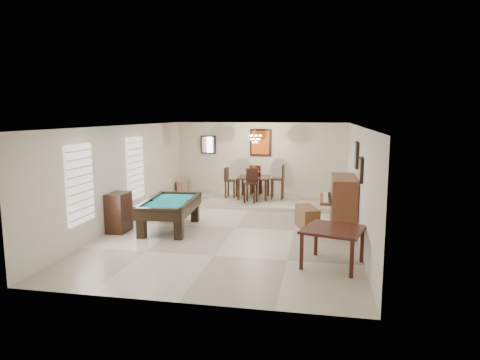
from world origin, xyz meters
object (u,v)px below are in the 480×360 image
(dining_chair_north, at_px, (256,179))
(dining_chair_west, at_px, (231,183))
(dining_chair_south, at_px, (251,186))
(dining_chair_east, at_px, (277,182))
(upright_piano, at_px, (337,204))
(apothecary_chest, at_px, (119,212))
(square_table, at_px, (333,247))
(dining_table, at_px, (254,186))
(chandelier, at_px, (255,136))
(piano_bench, at_px, (307,218))
(pool_table, at_px, (170,215))
(flower_vase, at_px, (254,169))
(corner_bench, at_px, (183,186))

(dining_chair_north, height_order, dining_chair_west, dining_chair_north)
(dining_chair_south, bearing_deg, dining_chair_east, 52.29)
(upright_piano, xyz_separation_m, apothecary_chest, (-5.29, -1.15, -0.19))
(apothecary_chest, bearing_deg, dining_chair_west, 65.65)
(square_table, xyz_separation_m, dining_table, (-2.44, 5.76, 0.17))
(dining_chair_west, bearing_deg, chandelier, -96.03)
(dining_chair_east, bearing_deg, piano_bench, 20.25)
(chandelier, bearing_deg, dining_table, 108.66)
(pool_table, height_order, square_table, square_table)
(square_table, height_order, dining_chair_south, dining_chair_south)
(dining_table, bearing_deg, piano_bench, -59.05)
(pool_table, distance_m, chandelier, 4.38)
(dining_chair_west, xyz_separation_m, dining_chair_east, (1.55, 0.04, 0.07))
(dining_chair_north, relative_size, dining_chair_east, 0.91)
(upright_piano, height_order, dining_table, upright_piano)
(flower_vase, bearing_deg, piano_bench, -59.05)
(upright_piano, xyz_separation_m, dining_chair_west, (-3.35, 3.11, -0.06))
(dining_table, distance_m, chandelier, 1.67)
(dining_chair_north, bearing_deg, square_table, 113.54)
(piano_bench, distance_m, dining_table, 3.64)
(upright_piano, relative_size, dining_chair_south, 1.53)
(pool_table, height_order, flower_vase, flower_vase)
(pool_table, relative_size, flower_vase, 8.39)
(upright_piano, bearing_deg, square_table, -93.28)
(dining_chair_east, xyz_separation_m, corner_bench, (-3.46, 0.63, -0.36))
(apothecary_chest, xyz_separation_m, dining_chair_north, (2.67, 5.00, 0.15))
(pool_table, distance_m, apothecary_chest, 1.26)
(piano_bench, xyz_separation_m, dining_chair_east, (-1.08, 3.13, 0.41))
(chandelier, bearing_deg, dining_chair_south, -94.56)
(dining_chair_east, height_order, corner_bench, dining_chair_east)
(piano_bench, relative_size, dining_chair_north, 0.97)
(dining_chair_east, height_order, chandelier, chandelier)
(piano_bench, relative_size, dining_chair_west, 1.00)
(apothecary_chest, xyz_separation_m, flower_vase, (2.70, 4.29, 0.60))
(upright_piano, height_order, dining_chair_east, upright_piano)
(upright_piano, distance_m, dining_chair_north, 4.65)
(piano_bench, bearing_deg, dining_chair_south, 128.18)
(pool_table, relative_size, piano_bench, 2.15)
(upright_piano, bearing_deg, corner_bench, 144.33)
(dining_chair_north, bearing_deg, apothecary_chest, 64.55)
(dining_chair_west, height_order, dining_chair_east, dining_chair_east)
(apothecary_chest, distance_m, dining_chair_east, 5.54)
(square_table, distance_m, flower_vase, 6.30)
(piano_bench, relative_size, apothecary_chest, 1.02)
(square_table, xyz_separation_m, chandelier, (-2.37, 5.57, 1.83))
(piano_bench, bearing_deg, corner_bench, 140.42)
(square_table, xyz_separation_m, piano_bench, (-0.57, 2.65, -0.09))
(piano_bench, height_order, corner_bench, piano_bench)
(dining_table, bearing_deg, upright_piano, -50.46)
(pool_table, distance_m, dining_chair_east, 4.50)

